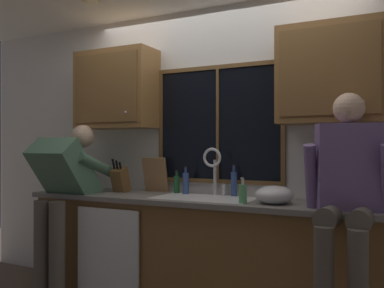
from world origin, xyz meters
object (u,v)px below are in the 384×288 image
object	(u,v)px
bottle_amber_small	(177,184)
soap_dispenser	(243,193)
knife_block	(120,180)
bottle_tall_clear	(186,183)
person_sitting_on_counter	(347,183)
cutting_board	(155,175)
mixing_bowl	(274,195)
bottle_green_glass	(234,183)
person_standing	(63,191)

from	to	relation	value
bottle_amber_small	soap_dispenser	bearing A→B (deg)	-26.94
knife_block	bottle_tall_clear	distance (m)	0.62
person_sitting_on_counter	cutting_board	world-z (taller)	person_sitting_on_counter
person_sitting_on_counter	soap_dispenser	distance (m)	0.74
knife_block	cutting_board	distance (m)	0.32
mixing_bowl	bottle_green_glass	size ratio (longest dim) A/B	1.06
person_standing	bottle_green_glass	bearing A→B (deg)	20.64
person_standing	bottle_amber_small	world-z (taller)	person_standing
person_sitting_on_counter	bottle_green_glass	distance (m)	1.06
bottle_green_glass	bottle_amber_small	xyz separation A→B (m)	(-0.54, -0.01, -0.03)
knife_block	soap_dispenser	bearing A→B (deg)	-10.59
person_standing	knife_block	world-z (taller)	person_standing
knife_block	cutting_board	xyz separation A→B (m)	(0.28, 0.15, 0.05)
person_sitting_on_counter	bottle_tall_clear	world-z (taller)	person_sitting_on_counter
person_sitting_on_counter	mixing_bowl	world-z (taller)	person_sitting_on_counter
person_standing	bottle_amber_small	distance (m)	0.98
person_standing	soap_dispenser	distance (m)	1.59
person_sitting_on_counter	bottle_tall_clear	size ratio (longest dim) A/B	5.24
person_standing	person_sitting_on_counter	world-z (taller)	person_sitting_on_counter
person_sitting_on_counter	person_standing	bearing A→B (deg)	-179.28
knife_block	bottle_amber_small	bearing A→B (deg)	16.34
cutting_board	bottle_green_glass	xyz separation A→B (m)	(0.76, 0.00, -0.05)
knife_block	soap_dispenser	distance (m)	1.27
knife_block	cutting_board	world-z (taller)	cutting_board
bottle_amber_small	mixing_bowl	bearing A→B (deg)	-17.10
soap_dispenser	bottle_tall_clear	xyz separation A→B (m)	(-0.64, 0.34, 0.03)
person_sitting_on_counter	bottle_green_glass	size ratio (longest dim) A/B	4.83
person_standing	bottle_green_glass	distance (m)	1.47
soap_dispenser	bottle_green_glass	world-z (taller)	bottle_green_glass
soap_dispenser	bottle_tall_clear	distance (m)	0.73
cutting_board	person_sitting_on_counter	bearing A→B (deg)	-16.00
knife_block	soap_dispenser	world-z (taller)	knife_block
knife_block	bottle_amber_small	xyz separation A→B (m)	(0.50, 0.15, -0.03)
person_standing	knife_block	distance (m)	0.50
cutting_board	bottle_tall_clear	world-z (taller)	cutting_board
bottle_green_glass	bottle_amber_small	distance (m)	0.54
person_standing	cutting_board	size ratio (longest dim) A/B	4.81
knife_block	cutting_board	bearing A→B (deg)	28.98
cutting_board	bottle_tall_clear	bearing A→B (deg)	-7.22
person_sitting_on_counter	knife_block	world-z (taller)	person_sitting_on_counter
person_standing	cutting_board	xyz separation A→B (m)	(0.61, 0.52, 0.12)
mixing_bowl	soap_dispenser	world-z (taller)	soap_dispenser
mixing_bowl	bottle_amber_small	size ratio (longest dim) A/B	1.38
mixing_bowl	bottle_green_glass	xyz separation A→B (m)	(-0.42, 0.30, 0.05)
person_standing	person_sitting_on_counter	xyz separation A→B (m)	(2.31, 0.03, 0.15)
person_sitting_on_counter	knife_block	bearing A→B (deg)	170.38
cutting_board	soap_dispenser	bearing A→B (deg)	-21.63
mixing_bowl	soap_dispenser	xyz separation A→B (m)	(-0.21, -0.09, 0.01)
person_sitting_on_counter	soap_dispenser	xyz separation A→B (m)	(-0.72, 0.10, -0.11)
knife_block	bottle_green_glass	size ratio (longest dim) A/B	1.23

